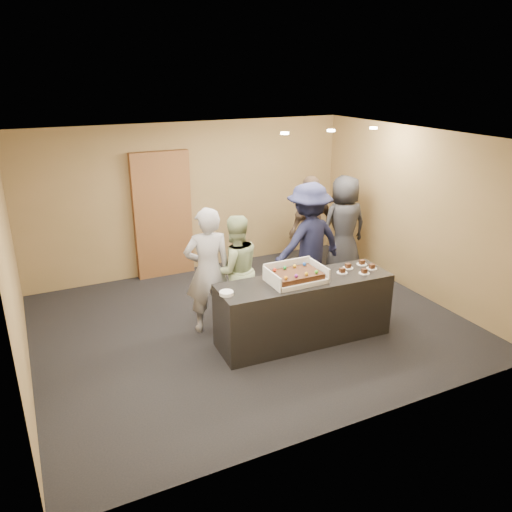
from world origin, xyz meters
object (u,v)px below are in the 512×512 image
object	(u,v)px
sheet_cake	(296,275)
plate_stack	(226,293)
person_server_grey	(208,271)
person_sage_man	(235,270)
person_dark_suit	(344,226)
person_navy_man	(308,243)
serving_counter	(304,310)
person_brown_extra	(311,228)
storage_cabinet	(163,215)
cake_box	(295,277)

from	to	relation	value
sheet_cake	plate_stack	world-z (taller)	sheet_cake
plate_stack	person_server_grey	world-z (taller)	person_server_grey
sheet_cake	plate_stack	distance (m)	0.99
plate_stack	person_sage_man	world-z (taller)	person_sage_man
sheet_cake	person_dark_suit	xyz separation A→B (m)	(2.01, 1.77, -0.09)
person_navy_man	serving_counter	bearing A→B (deg)	49.92
person_server_grey	person_sage_man	distance (m)	0.46
plate_stack	person_sage_man	distance (m)	1.04
person_dark_suit	person_server_grey	bearing A→B (deg)	21.39
person_navy_man	person_dark_suit	xyz separation A→B (m)	(1.13, 0.63, -0.05)
person_brown_extra	serving_counter	bearing A→B (deg)	36.85
person_brown_extra	sheet_cake	bearing A→B (deg)	33.96
plate_stack	person_navy_man	bearing A→B (deg)	30.88
person_navy_man	person_dark_suit	world-z (taller)	person_navy_man
sheet_cake	person_brown_extra	world-z (taller)	person_brown_extra
person_dark_suit	person_sage_man	bearing A→B (deg)	22.71
storage_cabinet	person_sage_man	xyz separation A→B (m)	(0.42, -2.22, -0.30)
person_server_grey	person_sage_man	bearing A→B (deg)	-161.12
plate_stack	person_brown_extra	distance (m)	3.04
sheet_cake	cake_box	bearing A→B (deg)	89.00
person_dark_suit	serving_counter	bearing A→B (deg)	47.17
plate_stack	person_brown_extra	bearing A→B (deg)	38.14
person_sage_man	person_brown_extra	distance (m)	2.13
serving_counter	sheet_cake	size ratio (longest dim) A/B	3.81
person_brown_extra	plate_stack	bearing A→B (deg)	18.63
cake_box	person_dark_suit	distance (m)	2.66
sheet_cake	person_server_grey	world-z (taller)	person_server_grey
cake_box	person_brown_extra	bearing A→B (deg)	53.07
cake_box	person_dark_suit	size ratio (longest dim) A/B	0.40
serving_counter	person_sage_man	distance (m)	1.17
person_sage_man	person_navy_man	xyz separation A→B (m)	(1.37, 0.22, 0.14)
sheet_cake	person_server_grey	distance (m)	1.25
cake_box	sheet_cake	size ratio (longest dim) A/B	1.17
serving_counter	cake_box	xyz separation A→B (m)	(-0.14, 0.03, 0.50)
serving_counter	person_dark_suit	size ratio (longest dim) A/B	1.32
serving_counter	person_server_grey	world-z (taller)	person_server_grey
cake_box	person_brown_extra	size ratio (longest dim) A/B	0.40
person_navy_man	storage_cabinet	bearing A→B (deg)	-55.11
cake_box	person_navy_man	world-z (taller)	person_navy_man
storage_cabinet	sheet_cake	bearing A→B (deg)	-73.88
person_dark_suit	sheet_cake	bearing A→B (deg)	45.07
person_navy_man	cake_box	bearing A→B (deg)	44.49
storage_cabinet	person_server_grey	bearing A→B (deg)	-90.52
cake_box	sheet_cake	distance (m)	0.06
plate_stack	person_navy_man	distance (m)	2.18
cake_box	plate_stack	xyz separation A→B (m)	(-0.99, -0.02, -0.03)
person_dark_suit	storage_cabinet	bearing A→B (deg)	-21.33
person_sage_man	storage_cabinet	bearing A→B (deg)	-77.90
person_sage_man	person_dark_suit	xyz separation A→B (m)	(2.50, 0.86, 0.09)
person_sage_man	person_brown_extra	world-z (taller)	person_brown_extra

